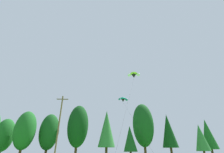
{
  "coord_description": "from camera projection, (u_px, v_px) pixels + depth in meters",
  "views": [
    {
      "loc": [
        -3.81,
        -0.31,
        2.07
      ],
      "look_at": [
        -2.52,
        20.09,
        11.99
      ],
      "focal_mm": 25.08,
      "sensor_mm": 36.0,
      "label": 1
    }
  ],
  "objects": [
    {
      "name": "treeline_tree_f",
      "position": [
        107.0,
        128.0,
        40.63
      ],
      "size": [
        4.29,
        4.29,
        12.23
      ],
      "color": "#472D19",
      "rests_on": "ground_plane"
    },
    {
      "name": "parafoil_kite_mid_teal",
      "position": [
        123.0,
        100.0,
        31.04
      ],
      "size": [
        3.92,
        8.99,
        10.8
      ],
      "color": "teal"
    },
    {
      "name": "treeline_tree_h",
      "position": [
        143.0,
        125.0,
        44.97
      ],
      "size": [
        5.91,
        5.91,
        15.24
      ],
      "color": "#472D19",
      "rests_on": "ground_plane"
    },
    {
      "name": "treeline_tree_d",
      "position": [
        49.0,
        132.0,
        41.02
      ],
      "size": [
        4.89,
        4.89,
        11.46
      ],
      "color": "#472D19",
      "rests_on": "ground_plane"
    },
    {
      "name": "treeline_tree_b",
      "position": [
        4.0,
        135.0,
        38.22
      ],
      "size": [
        4.43,
        4.43,
        9.75
      ],
      "color": "#472D19",
      "rests_on": "ground_plane"
    },
    {
      "name": "utility_pole",
      "position": [
        59.0,
        126.0,
        28.05
      ],
      "size": [
        2.2,
        0.26,
        11.93
      ],
      "color": "brown",
      "rests_on": "ground_plane"
    },
    {
      "name": "treeline_tree_e",
      "position": [
        78.0,
        126.0,
        43.39
      ],
      "size": [
        5.67,
        5.67,
        14.33
      ],
      "color": "#472D19",
      "rests_on": "ground_plane"
    },
    {
      "name": "treeline_tree_c",
      "position": [
        25.0,
        130.0,
        37.67
      ],
      "size": [
        4.87,
        4.87,
        11.37
      ],
      "color": "#472D19",
      "rests_on": "ground_plane"
    },
    {
      "name": "treeline_tree_i",
      "position": [
        168.0,
        130.0,
        45.18
      ],
      "size": [
        4.33,
        4.33,
        12.39
      ],
      "color": "#472D19",
      "rests_on": "ground_plane"
    },
    {
      "name": "treeline_tree_j",
      "position": [
        201.0,
        137.0,
        41.3
      ],
      "size": [
        3.57,
        3.57,
        8.94
      ],
      "color": "#472D19",
      "rests_on": "ground_plane"
    },
    {
      "name": "parafoil_kite_high_lime_white",
      "position": [
        134.0,
        75.0,
        40.8
      ],
      "size": [
        8.48,
        20.03,
        19.94
      ],
      "color": "#93D633"
    },
    {
      "name": "treeline_tree_k",
      "position": [
        208.0,
        134.0,
        43.92
      ],
      "size": [
        3.96,
        3.96,
        10.72
      ],
      "color": "#472D19",
      "rests_on": "ground_plane"
    },
    {
      "name": "treeline_tree_g",
      "position": [
        130.0,
        138.0,
        39.97
      ],
      "size": [
        3.44,
        3.44,
        8.36
      ],
      "color": "#472D19",
      "rests_on": "ground_plane"
    }
  ]
}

